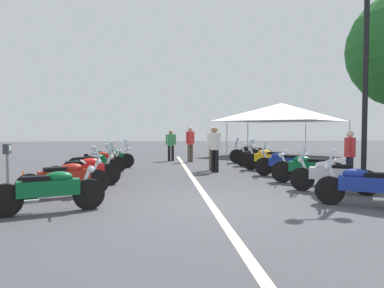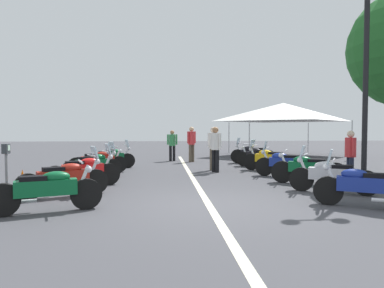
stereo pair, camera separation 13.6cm
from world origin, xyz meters
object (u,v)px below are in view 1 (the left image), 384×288
bystander_0 (213,145)px  bystander_2 (190,141)px  motorcycle_left_row_5 (110,158)px  motorcycle_right_row_5 (257,156)px  motorcycle_right_row_0 (363,185)px  bystander_4 (350,152)px  motorcycle_left_row_2 (85,170)px  traffic_cone_2 (23,182)px  motorcycle_left_row_1 (66,178)px  street_lamp_twin_globe (366,52)px  motorcycle_left_row_4 (98,161)px  motorcycle_left_row_3 (93,165)px  bystander_1 (215,146)px  motorcycle_right_row_1 (332,175)px  motorcycle_right_row_3 (283,163)px  motorcycle_right_row_2 (308,168)px  parking_meter (7,162)px  motorcycle_right_row_4 (268,159)px  bystander_3 (171,143)px  motorcycle_left_row_0 (50,190)px  event_tent (281,112)px  motorcycle_right_row_6 (251,154)px

bystander_0 → bystander_2: bystander_2 is taller
motorcycle_left_row_5 → motorcycle_right_row_5: motorcycle_left_row_5 is taller
motorcycle_right_row_0 → bystander_4: bystander_4 is taller
motorcycle_left_row_2 → motorcycle_left_row_5: bearing=65.1°
motorcycle_left_row_5 → traffic_cone_2: size_ratio=3.21×
motorcycle_left_row_1 → street_lamp_twin_globe: size_ratio=0.36×
motorcycle_left_row_1 → bystander_4: size_ratio=1.25×
motorcycle_left_row_4 → motorcycle_right_row_5: bearing=-6.2°
motorcycle_left_row_3 → motorcycle_right_row_5: 7.00m
motorcycle_left_row_5 → bystander_1: (-1.58, -4.09, 0.54)m
motorcycle_right_row_1 → bystander_0: 5.64m
motorcycle_right_row_0 → motorcycle_right_row_3: 4.70m
motorcycle_right_row_2 → parking_meter: parking_meter is taller
motorcycle_right_row_4 → bystander_3: (4.59, 3.61, 0.44)m
motorcycle_left_row_2 → motorcycle_left_row_3: (1.54, 0.05, -0.00)m
motorcycle_right_row_2 → bystander_3: bearing=-38.2°
motorcycle_left_row_0 → motorcycle_right_row_3: 7.84m
motorcycle_left_row_3 → street_lamp_twin_globe: size_ratio=0.32×
bystander_0 → motorcycle_left_row_2: bearing=-77.0°
motorcycle_right_row_2 → motorcycle_right_row_4: 3.18m
motorcycle_left_row_3 → parking_meter: bearing=-140.7°
traffic_cone_2 → event_tent: size_ratio=0.10×
motorcycle_right_row_6 → motorcycle_left_row_3: bearing=61.8°
motorcycle_left_row_0 → bystander_1: (5.98, -4.19, 0.55)m
motorcycle_right_row_2 → traffic_cone_2: size_ratio=3.26×
motorcycle_left_row_2 → motorcycle_right_row_4: bearing=2.5°
bystander_3 → event_tent: size_ratio=0.25×
motorcycle_left_row_3 → motorcycle_right_row_1: motorcycle_left_row_3 is taller
motorcycle_left_row_2 → parking_meter: (-1.83, 1.30, 0.43)m
motorcycle_left_row_2 → bystander_3: 8.18m
bystander_3 → motorcycle_left_row_2: bearing=156.2°
motorcycle_left_row_4 → event_tent: 12.34m
bystander_1 → bystander_4: bystander_1 is taller
motorcycle_left_row_2 → bystander_3: (7.71, -2.67, 0.45)m
motorcycle_left_row_4 → traffic_cone_2: (-3.95, 1.16, -0.16)m
bystander_3 → motorcycle_left_row_5: bearing=136.1°
bystander_3 → motorcycle_right_row_5: bearing=-136.0°
motorcycle_left_row_2 → traffic_cone_2: bearing=-168.7°
motorcycle_right_row_2 → street_lamp_twin_globe: size_ratio=0.36×
motorcycle_right_row_1 → bystander_2: 9.10m
street_lamp_twin_globe → bystander_2: street_lamp_twin_globe is taller
motorcycle_right_row_3 → bystander_2: 6.18m
motorcycle_left_row_2 → motorcycle_left_row_5: (4.54, -0.08, -0.01)m
motorcycle_left_row_1 → bystander_1: bearing=17.5°
motorcycle_right_row_1 → bystander_2: (8.63, 2.83, 0.56)m
parking_meter → bystander_3: (9.55, -3.97, 0.01)m
motorcycle_left_row_2 → motorcycle_right_row_2: motorcycle_left_row_2 is taller
motorcycle_right_row_1 → bystander_1: size_ratio=1.11×
bystander_0 → street_lamp_twin_globe: bearing=9.1°
traffic_cone_2 → motorcycle_left_row_2: bearing=-54.7°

